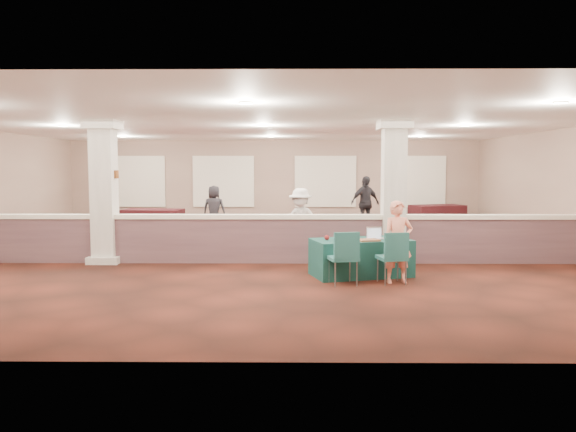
{
  "coord_description": "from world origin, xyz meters",
  "views": [
    {
      "loc": [
        0.78,
        -14.06,
        2.16
      ],
      "look_at": [
        0.64,
        -2.0,
        1.11
      ],
      "focal_mm": 35.0,
      "sensor_mm": 36.0,
      "label": 1
    }
  ],
  "objects_px": {
    "conf_chair_main": "(394,253)",
    "far_table_back_right": "(437,216)",
    "far_table_back_left": "(153,221)",
    "far_table_back_center": "(251,226)",
    "attendee_b": "(301,221)",
    "far_table_front_center": "(235,237)",
    "attendee_d": "(214,209)",
    "far_table_front_right": "(357,233)",
    "far_table_front_left": "(169,236)",
    "conf_chair_side": "(344,254)",
    "attendee_c": "(365,203)",
    "attendee_a": "(102,211)",
    "near_table": "(361,258)",
    "woman": "(398,242)"
  },
  "relations": [
    {
      "from": "conf_chair_main",
      "to": "far_table_back_right",
      "type": "relative_size",
      "value": 0.51
    },
    {
      "from": "far_table_back_left",
      "to": "far_table_back_center",
      "type": "distance_m",
      "value": 3.49
    },
    {
      "from": "far_table_back_left",
      "to": "attendee_b",
      "type": "xyz_separation_m",
      "value": [
        4.82,
        -4.29,
        0.43
      ]
    },
    {
      "from": "far_table_front_center",
      "to": "far_table_back_left",
      "type": "height_order",
      "value": "far_table_back_left"
    },
    {
      "from": "far_table_back_right",
      "to": "attendee_d",
      "type": "distance_m",
      "value": 8.19
    },
    {
      "from": "far_table_front_right",
      "to": "attendee_b",
      "type": "relative_size",
      "value": 1.09
    },
    {
      "from": "far_table_front_left",
      "to": "far_table_back_right",
      "type": "distance_m",
      "value": 10.43
    },
    {
      "from": "far_table_back_right",
      "to": "attendee_b",
      "type": "relative_size",
      "value": 1.17
    },
    {
      "from": "conf_chair_side",
      "to": "attendee_c",
      "type": "relative_size",
      "value": 0.54
    },
    {
      "from": "attendee_a",
      "to": "attendee_b",
      "type": "xyz_separation_m",
      "value": [
        6.31,
        -3.72,
        0.04
      ]
    },
    {
      "from": "near_table",
      "to": "conf_chair_side",
      "type": "distance_m",
      "value": 1.03
    },
    {
      "from": "conf_chair_main",
      "to": "far_table_back_right",
      "type": "distance_m",
      "value": 10.84
    },
    {
      "from": "conf_chair_side",
      "to": "attendee_a",
      "type": "height_order",
      "value": "attendee_a"
    },
    {
      "from": "far_table_front_right",
      "to": "attendee_d",
      "type": "height_order",
      "value": "attendee_d"
    },
    {
      "from": "far_table_front_center",
      "to": "attendee_d",
      "type": "relative_size",
      "value": 1.12
    },
    {
      "from": "far_table_back_center",
      "to": "attendee_d",
      "type": "relative_size",
      "value": 1.06
    },
    {
      "from": "far_table_back_right",
      "to": "near_table",
      "type": "bearing_deg",
      "value": -112.44
    },
    {
      "from": "attendee_a",
      "to": "conf_chair_side",
      "type": "bearing_deg",
      "value": -47.64
    },
    {
      "from": "conf_chair_side",
      "to": "far_table_back_center",
      "type": "bearing_deg",
      "value": 94.93
    },
    {
      "from": "conf_chair_main",
      "to": "woman",
      "type": "height_order",
      "value": "woman"
    },
    {
      "from": "near_table",
      "to": "conf_chair_side",
      "type": "xyz_separation_m",
      "value": [
        -0.41,
        -0.92,
        0.22
      ]
    },
    {
      "from": "conf_chair_side",
      "to": "attendee_c",
      "type": "height_order",
      "value": "attendee_c"
    },
    {
      "from": "conf_chair_side",
      "to": "far_table_back_left",
      "type": "bearing_deg",
      "value": 111.47
    },
    {
      "from": "far_table_front_right",
      "to": "attendee_b",
      "type": "distance_m",
      "value": 2.08
    },
    {
      "from": "woman",
      "to": "attendee_d",
      "type": "bearing_deg",
      "value": 112.56
    },
    {
      "from": "conf_chair_side",
      "to": "attendee_a",
      "type": "bearing_deg",
      "value": 120.06
    },
    {
      "from": "conf_chair_main",
      "to": "woman",
      "type": "distance_m",
      "value": 0.25
    },
    {
      "from": "woman",
      "to": "far_table_front_left",
      "type": "xyz_separation_m",
      "value": [
        -5.21,
        4.17,
        -0.41
      ]
    },
    {
      "from": "far_table_front_left",
      "to": "far_table_back_left",
      "type": "height_order",
      "value": "far_table_back_left"
    },
    {
      "from": "conf_chair_main",
      "to": "attendee_c",
      "type": "xyz_separation_m",
      "value": [
        0.61,
        9.07,
        0.35
      ]
    },
    {
      "from": "conf_chair_side",
      "to": "far_table_front_left",
      "type": "relative_size",
      "value": 0.56
    },
    {
      "from": "woman",
      "to": "attendee_c",
      "type": "height_order",
      "value": "attendee_c"
    },
    {
      "from": "attendee_b",
      "to": "attendee_c",
      "type": "relative_size",
      "value": 0.88
    },
    {
      "from": "far_table_front_right",
      "to": "attendee_a",
      "type": "xyz_separation_m",
      "value": [
        -7.87,
        2.43,
        0.41
      ]
    },
    {
      "from": "near_table",
      "to": "attendee_b",
      "type": "xyz_separation_m",
      "value": [
        -1.17,
        3.0,
        0.45
      ]
    },
    {
      "from": "far_table_back_center",
      "to": "far_table_back_right",
      "type": "bearing_deg",
      "value": 26.56
    },
    {
      "from": "far_table_front_left",
      "to": "far_table_back_right",
      "type": "height_order",
      "value": "far_table_back_right"
    },
    {
      "from": "near_table",
      "to": "far_table_front_right",
      "type": "relative_size",
      "value": 1.07
    },
    {
      "from": "near_table",
      "to": "far_table_front_center",
      "type": "height_order",
      "value": "near_table"
    },
    {
      "from": "near_table",
      "to": "far_table_front_center",
      "type": "xyz_separation_m",
      "value": [
        -2.86,
        3.3,
        -0.01
      ]
    },
    {
      "from": "woman",
      "to": "attendee_a",
      "type": "xyz_separation_m",
      "value": [
        -8.08,
        7.39,
        0.0
      ]
    },
    {
      "from": "conf_chair_main",
      "to": "far_table_back_right",
      "type": "bearing_deg",
      "value": 60.02
    },
    {
      "from": "near_table",
      "to": "woman",
      "type": "relative_size",
      "value": 1.24
    },
    {
      "from": "far_table_front_right",
      "to": "far_table_front_left",
      "type": "bearing_deg",
      "value": -170.96
    },
    {
      "from": "attendee_a",
      "to": "far_table_back_center",
      "type": "bearing_deg",
      "value": -6.59
    },
    {
      "from": "far_table_front_left",
      "to": "attendee_b",
      "type": "xyz_separation_m",
      "value": [
        3.44,
        -0.5,
        0.46
      ]
    },
    {
      "from": "conf_chair_main",
      "to": "attendee_d",
      "type": "xyz_separation_m",
      "value": [
        -4.48,
        8.17,
        0.2
      ]
    },
    {
      "from": "far_table_front_left",
      "to": "attendee_b",
      "type": "distance_m",
      "value": 3.5
    },
    {
      "from": "attendee_a",
      "to": "attendee_b",
      "type": "distance_m",
      "value": 7.32
    },
    {
      "from": "far_table_back_center",
      "to": "far_table_back_left",
      "type": "bearing_deg",
      "value": 161.75
    }
  ]
}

